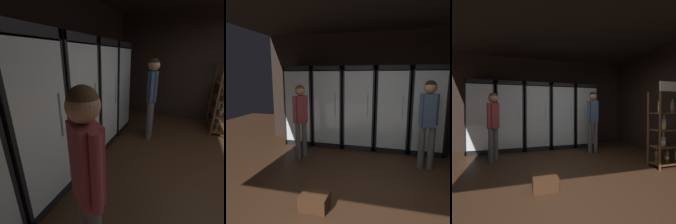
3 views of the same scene
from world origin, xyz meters
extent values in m
plane|color=#352114|center=(0.00, 0.00, 0.00)|extent=(12.00, 12.00, 0.00)
cube|color=black|center=(0.00, 3.03, 1.40)|extent=(6.00, 0.06, 2.80)
cube|color=black|center=(0.00, 1.00, 2.83)|extent=(6.00, 8.00, 0.06)
cube|color=black|center=(-1.93, 2.96, 0.98)|extent=(0.71, 0.04, 1.96)
cube|color=black|center=(-2.27, 2.65, 0.98)|extent=(0.04, 0.65, 1.96)
cube|color=black|center=(-1.60, 2.65, 0.98)|extent=(0.04, 0.65, 1.96)
cube|color=black|center=(-1.93, 2.65, 1.91)|extent=(0.71, 0.65, 0.10)
cube|color=black|center=(-1.93, 2.65, 0.05)|extent=(0.71, 0.65, 0.10)
cube|color=white|center=(-1.93, 2.93, 0.98)|extent=(0.63, 0.02, 1.72)
cube|color=silver|center=(-1.93, 2.34, 0.98)|extent=(0.63, 0.02, 1.72)
cylinder|color=#B2B2B7|center=(-1.72, 2.31, 1.08)|extent=(0.02, 0.02, 0.50)
cube|color=silver|center=(-1.93, 2.65, 0.12)|extent=(0.61, 0.57, 0.02)
cylinder|color=gray|center=(-2.10, 2.69, 0.24)|extent=(0.08, 0.08, 0.22)
cylinder|color=gray|center=(-2.10, 2.69, 0.40)|extent=(0.03, 0.03, 0.10)
cylinder|color=#B2332D|center=(-2.10, 2.69, 0.25)|extent=(0.08, 0.08, 0.07)
cylinder|color=#9EAD99|center=(-1.78, 2.70, 0.22)|extent=(0.08, 0.08, 0.19)
cylinder|color=#9EAD99|center=(-1.78, 2.70, 0.35)|extent=(0.03, 0.03, 0.07)
cylinder|color=beige|center=(-1.78, 2.70, 0.23)|extent=(0.08, 0.08, 0.05)
cube|color=silver|center=(-1.93, 2.65, 0.55)|extent=(0.61, 0.57, 0.02)
cylinder|color=black|center=(-2.14, 2.69, 0.65)|extent=(0.08, 0.08, 0.19)
cylinder|color=black|center=(-2.14, 2.69, 0.78)|extent=(0.03, 0.03, 0.08)
cylinder|color=#B2332D|center=(-2.14, 2.69, 0.64)|extent=(0.08, 0.08, 0.07)
cylinder|color=#336B38|center=(-1.94, 2.62, 0.67)|extent=(0.07, 0.07, 0.22)
cylinder|color=#336B38|center=(-1.94, 2.62, 0.83)|extent=(0.03, 0.03, 0.10)
cylinder|color=beige|center=(-1.94, 2.62, 0.66)|extent=(0.07, 0.07, 0.08)
cylinder|color=brown|center=(-1.73, 2.68, 0.65)|extent=(0.07, 0.07, 0.19)
cylinder|color=brown|center=(-1.73, 2.68, 0.78)|extent=(0.02, 0.02, 0.07)
cylinder|color=beige|center=(-1.73, 2.68, 0.65)|extent=(0.07, 0.07, 0.05)
cube|color=silver|center=(-1.93, 2.65, 0.97)|extent=(0.61, 0.57, 0.02)
cylinder|color=brown|center=(-2.09, 2.67, 1.08)|extent=(0.08, 0.08, 0.20)
cylinder|color=brown|center=(-2.09, 2.67, 1.22)|extent=(0.02, 0.02, 0.09)
cylinder|color=beige|center=(-2.09, 2.67, 1.06)|extent=(0.08, 0.08, 0.05)
cylinder|color=#9EAD99|center=(-1.78, 2.62, 1.09)|extent=(0.08, 0.08, 0.21)
cylinder|color=#9EAD99|center=(-1.78, 2.62, 1.23)|extent=(0.03, 0.03, 0.08)
cylinder|color=beige|center=(-1.78, 2.62, 1.07)|extent=(0.08, 0.08, 0.07)
cube|color=silver|center=(-1.93, 2.65, 1.40)|extent=(0.61, 0.57, 0.02)
cylinder|color=brown|center=(-2.09, 2.66, 1.52)|extent=(0.07, 0.07, 0.22)
cylinder|color=brown|center=(-2.09, 2.66, 1.66)|extent=(0.02, 0.02, 0.06)
cylinder|color=tan|center=(-2.09, 2.66, 1.52)|extent=(0.08, 0.08, 0.06)
cylinder|color=brown|center=(-1.79, 2.67, 1.53)|extent=(0.08, 0.08, 0.23)
cylinder|color=brown|center=(-1.79, 2.67, 1.68)|extent=(0.03, 0.03, 0.08)
cylinder|color=beige|center=(-1.79, 2.67, 1.49)|extent=(0.08, 0.08, 0.09)
cube|color=black|center=(-1.18, 2.96, 0.98)|extent=(0.71, 0.04, 1.96)
cube|color=black|center=(-1.52, 2.65, 0.98)|extent=(0.04, 0.65, 1.96)
cube|color=black|center=(-0.85, 2.65, 0.98)|extent=(0.04, 0.65, 1.96)
cube|color=black|center=(-1.18, 2.65, 1.91)|extent=(0.71, 0.65, 0.10)
cube|color=black|center=(-1.18, 2.65, 0.05)|extent=(0.71, 0.65, 0.10)
cube|color=white|center=(-1.18, 2.93, 0.98)|extent=(0.63, 0.02, 1.72)
cube|color=silver|center=(-1.18, 2.34, 0.98)|extent=(0.63, 0.02, 1.72)
cylinder|color=#B2B2B7|center=(-0.97, 2.31, 1.08)|extent=(0.02, 0.02, 0.50)
cube|color=silver|center=(-1.18, 2.65, 0.12)|extent=(0.61, 0.57, 0.02)
cylinder|color=#9EAD99|center=(-1.34, 2.67, 0.23)|extent=(0.08, 0.08, 0.20)
cylinder|color=#9EAD99|center=(-1.34, 2.67, 0.38)|extent=(0.02, 0.02, 0.09)
cylinder|color=tan|center=(-1.34, 2.67, 0.23)|extent=(0.08, 0.08, 0.06)
cylinder|color=gray|center=(-1.03, 2.65, 0.24)|extent=(0.07, 0.07, 0.23)
cylinder|color=gray|center=(-1.03, 2.65, 0.40)|extent=(0.03, 0.03, 0.09)
cylinder|color=#2D2D33|center=(-1.03, 2.65, 0.21)|extent=(0.08, 0.08, 0.09)
cube|color=silver|center=(-1.18, 2.65, 0.55)|extent=(0.61, 0.57, 0.02)
cylinder|color=#9EAD99|center=(-1.42, 2.63, 0.66)|extent=(0.06, 0.06, 0.20)
cylinder|color=#9EAD99|center=(-1.42, 2.63, 0.80)|extent=(0.02, 0.02, 0.09)
cylinder|color=white|center=(-1.42, 2.63, 0.65)|extent=(0.07, 0.07, 0.08)
cylinder|color=black|center=(-1.26, 2.61, 0.67)|extent=(0.07, 0.07, 0.23)
cylinder|color=black|center=(-1.26, 2.61, 0.82)|extent=(0.02, 0.02, 0.08)
cylinder|color=beige|center=(-1.26, 2.61, 0.67)|extent=(0.07, 0.07, 0.07)
cylinder|color=black|center=(-1.10, 2.68, 0.66)|extent=(0.07, 0.07, 0.20)
cylinder|color=black|center=(-1.10, 2.68, 0.79)|extent=(0.02, 0.02, 0.06)
cylinder|color=beige|center=(-1.10, 2.68, 0.66)|extent=(0.07, 0.07, 0.08)
cylinder|color=#336B38|center=(-0.95, 2.70, 0.66)|extent=(0.06, 0.06, 0.21)
cylinder|color=#336B38|center=(-0.95, 2.70, 0.81)|extent=(0.02, 0.02, 0.10)
cylinder|color=beige|center=(-0.95, 2.70, 0.64)|extent=(0.06, 0.06, 0.08)
cube|color=silver|center=(-1.18, 2.65, 0.97)|extent=(0.61, 0.57, 0.02)
cylinder|color=gray|center=(-1.34, 2.64, 1.09)|extent=(0.08, 0.08, 0.21)
cylinder|color=gray|center=(-1.34, 2.64, 1.24)|extent=(0.03, 0.03, 0.09)
cylinder|color=#2D2D33|center=(-1.34, 2.64, 1.09)|extent=(0.08, 0.08, 0.07)
cylinder|color=gray|center=(-1.03, 2.63, 1.08)|extent=(0.08, 0.08, 0.20)
cylinder|color=gray|center=(-1.03, 2.63, 1.22)|extent=(0.03, 0.03, 0.08)
cylinder|color=white|center=(-1.03, 2.63, 1.06)|extent=(0.08, 0.08, 0.06)
cube|color=silver|center=(-1.18, 2.65, 1.40)|extent=(0.61, 0.57, 0.02)
cylinder|color=#336B38|center=(-1.33, 2.62, 1.52)|extent=(0.08, 0.08, 0.21)
cylinder|color=#336B38|center=(-1.33, 2.62, 1.66)|extent=(0.03, 0.03, 0.07)
cylinder|color=#2D2D33|center=(-1.33, 2.62, 1.49)|extent=(0.08, 0.08, 0.07)
cylinder|color=#194723|center=(-1.02, 2.62, 1.52)|extent=(0.06, 0.06, 0.22)
cylinder|color=#194723|center=(-1.02, 2.62, 1.66)|extent=(0.02, 0.02, 0.07)
cylinder|color=#B2332D|center=(-1.02, 2.62, 1.50)|extent=(0.07, 0.07, 0.08)
cube|color=black|center=(-0.43, 2.96, 0.98)|extent=(0.71, 0.04, 1.96)
cube|color=black|center=(-0.77, 2.65, 0.98)|extent=(0.04, 0.65, 1.96)
cube|color=black|center=(-0.10, 2.65, 0.98)|extent=(0.04, 0.65, 1.96)
cube|color=black|center=(-0.43, 2.65, 1.91)|extent=(0.71, 0.65, 0.10)
cube|color=black|center=(-0.43, 2.65, 0.05)|extent=(0.71, 0.65, 0.10)
cube|color=white|center=(-0.43, 2.93, 0.98)|extent=(0.63, 0.02, 1.72)
cube|color=silver|center=(-0.43, 2.34, 0.98)|extent=(0.63, 0.02, 1.72)
cylinder|color=#B2B2B7|center=(-0.22, 2.31, 1.08)|extent=(0.02, 0.02, 0.50)
cube|color=silver|center=(-0.43, 2.65, 0.12)|extent=(0.61, 0.57, 0.02)
cylinder|color=#9EAD99|center=(-0.66, 2.65, 0.22)|extent=(0.08, 0.08, 0.18)
cylinder|color=#9EAD99|center=(-0.66, 2.65, 0.34)|extent=(0.03, 0.03, 0.07)
cylinder|color=white|center=(-0.66, 2.65, 0.23)|extent=(0.08, 0.08, 0.05)
cylinder|color=#336B38|center=(-0.50, 2.64, 0.24)|extent=(0.06, 0.06, 0.23)
cylinder|color=#336B38|center=(-0.50, 2.64, 0.39)|extent=(0.02, 0.02, 0.07)
cylinder|color=tan|center=(-0.50, 2.64, 0.24)|extent=(0.06, 0.06, 0.06)
cylinder|color=#336B38|center=(-0.36, 2.64, 0.24)|extent=(0.07, 0.07, 0.22)
cylinder|color=#336B38|center=(-0.36, 2.64, 0.39)|extent=(0.03, 0.03, 0.09)
cylinder|color=tan|center=(-0.36, 2.64, 0.22)|extent=(0.08, 0.08, 0.07)
cylinder|color=gray|center=(-0.20, 2.69, 0.24)|extent=(0.06, 0.06, 0.22)
cylinder|color=gray|center=(-0.20, 2.69, 0.38)|extent=(0.02, 0.02, 0.07)
cylinder|color=white|center=(-0.20, 2.69, 0.24)|extent=(0.07, 0.07, 0.06)
cube|color=silver|center=(-0.43, 2.65, 0.55)|extent=(0.61, 0.57, 0.02)
cylinder|color=#194723|center=(-0.66, 2.69, 0.67)|extent=(0.07, 0.07, 0.23)
cylinder|color=#194723|center=(-0.66, 2.69, 0.83)|extent=(0.02, 0.02, 0.07)
cylinder|color=tan|center=(-0.66, 2.69, 0.68)|extent=(0.07, 0.07, 0.09)
cylinder|color=gray|center=(-0.51, 2.61, 0.66)|extent=(0.07, 0.07, 0.21)
cylinder|color=gray|center=(-0.51, 2.61, 0.80)|extent=(0.02, 0.02, 0.07)
cylinder|color=#B2332D|center=(-0.51, 2.61, 0.64)|extent=(0.07, 0.07, 0.06)
cylinder|color=brown|center=(-0.35, 2.67, 0.65)|extent=(0.07, 0.07, 0.19)
cylinder|color=brown|center=(-0.35, 2.67, 0.80)|extent=(0.03, 0.03, 0.10)
cylinder|color=#B2332D|center=(-0.35, 2.67, 0.65)|extent=(0.07, 0.07, 0.06)
cylinder|color=brown|center=(-0.21, 2.67, 0.67)|extent=(0.06, 0.06, 0.22)
cylinder|color=brown|center=(-0.21, 2.67, 0.82)|extent=(0.02, 0.02, 0.09)
cylinder|color=beige|center=(-0.21, 2.67, 0.64)|extent=(0.06, 0.06, 0.08)
cube|color=silver|center=(-0.43, 2.65, 0.97)|extent=(0.61, 0.57, 0.02)
cylinder|color=gray|center=(-0.63, 2.67, 1.08)|extent=(0.07, 0.07, 0.20)
cylinder|color=gray|center=(-0.63, 2.67, 1.22)|extent=(0.03, 0.03, 0.07)
cylinder|color=tan|center=(-0.63, 2.67, 1.06)|extent=(0.07, 0.07, 0.06)
cylinder|color=black|center=(-0.42, 2.70, 1.10)|extent=(0.07, 0.07, 0.23)
cylinder|color=black|center=(-0.42, 2.70, 1.25)|extent=(0.02, 0.02, 0.07)
cylinder|color=#2D2D33|center=(-0.42, 2.70, 1.07)|extent=(0.07, 0.07, 0.08)
cylinder|color=gray|center=(-0.23, 2.67, 1.07)|extent=(0.07, 0.07, 0.18)
cylinder|color=gray|center=(-0.23, 2.67, 1.21)|extent=(0.02, 0.02, 0.09)
cylinder|color=beige|center=(-0.23, 2.67, 1.06)|extent=(0.08, 0.08, 0.06)
cube|color=silver|center=(-0.43, 2.65, 1.40)|extent=(0.61, 0.57, 0.02)
cylinder|color=black|center=(-0.64, 2.66, 1.53)|extent=(0.07, 0.07, 0.24)
cylinder|color=black|center=(-0.64, 2.66, 1.69)|extent=(0.02, 0.02, 0.09)
cylinder|color=#2D2D33|center=(-0.64, 2.66, 1.51)|extent=(0.07, 0.07, 0.06)
cylinder|color=black|center=(-0.42, 2.63, 1.53)|extent=(0.07, 0.07, 0.23)
cylinder|color=black|center=(-0.42, 2.63, 1.68)|extent=(0.03, 0.03, 0.09)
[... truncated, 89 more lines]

